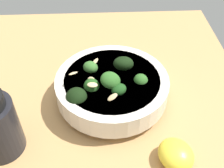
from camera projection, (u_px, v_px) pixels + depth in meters
ground_plane at (84, 105)px, 56.30cm from camera, size 65.92×65.92×5.00cm
bowl_of_broccoli at (111, 86)px, 51.53cm from camera, size 20.84×20.84×9.07cm
lemon_wedge at (176, 155)px, 42.85cm from camera, size 7.42×7.02×3.60cm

